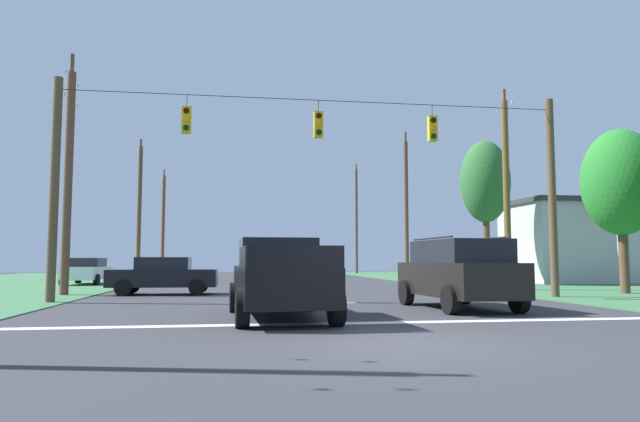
# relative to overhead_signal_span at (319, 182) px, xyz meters

# --- Properties ---
(ground_plane) EXTENTS (120.00, 120.00, 0.00)m
(ground_plane) POSITION_rel_overhead_signal_span_xyz_m (-0.25, -10.70, -4.17)
(ground_plane) COLOR #333338
(stop_bar_stripe) EXTENTS (15.42, 0.45, 0.01)m
(stop_bar_stripe) POSITION_rel_overhead_signal_span_xyz_m (-0.25, -7.44, -4.17)
(stop_bar_stripe) COLOR white
(stop_bar_stripe) RESTS_ON ground
(lane_dash_0) EXTENTS (2.50, 0.15, 0.01)m
(lane_dash_0) POSITION_rel_overhead_signal_span_xyz_m (-0.25, -1.44, -4.17)
(lane_dash_0) COLOR white
(lane_dash_0) RESTS_ON ground
(lane_dash_1) EXTENTS (2.50, 0.15, 0.01)m
(lane_dash_1) POSITION_rel_overhead_signal_span_xyz_m (-0.25, 5.63, -4.17)
(lane_dash_1) COLOR white
(lane_dash_1) RESTS_ON ground
(lane_dash_2) EXTENTS (2.50, 0.15, 0.01)m
(lane_dash_2) POSITION_rel_overhead_signal_span_xyz_m (-0.25, 14.36, -4.17)
(lane_dash_2) COLOR white
(lane_dash_2) RESTS_ON ground
(lane_dash_3) EXTENTS (2.50, 0.15, 0.01)m
(lane_dash_3) POSITION_rel_overhead_signal_span_xyz_m (-0.25, 20.16, -4.17)
(lane_dash_3) COLOR white
(lane_dash_3) RESTS_ON ground
(overhead_signal_span) EXTENTS (18.21, 0.31, 7.58)m
(overhead_signal_span) POSITION_rel_overhead_signal_span_xyz_m (0.00, 0.00, 0.00)
(overhead_signal_span) COLOR brown
(overhead_signal_span) RESTS_ON ground
(pickup_truck) EXTENTS (2.43, 5.47, 1.95)m
(pickup_truck) POSITION_rel_overhead_signal_span_xyz_m (-1.89, -6.05, -3.21)
(pickup_truck) COLOR black
(pickup_truck) RESTS_ON ground
(suv_black) EXTENTS (2.44, 4.90, 2.05)m
(suv_black) POSITION_rel_overhead_signal_span_xyz_m (3.45, -4.20, -3.11)
(suv_black) COLOR black
(suv_black) RESTS_ON ground
(distant_car_crossing_white) EXTENTS (2.17, 4.37, 1.52)m
(distant_car_crossing_white) POSITION_rel_overhead_signal_span_xyz_m (-11.17, 14.41, -3.38)
(distant_car_crossing_white) COLOR silver
(distant_car_crossing_white) RESTS_ON ground
(distant_car_oncoming) EXTENTS (4.35, 2.11, 1.52)m
(distant_car_oncoming) POSITION_rel_overhead_signal_span_xyz_m (-5.79, 4.19, -3.38)
(distant_car_oncoming) COLOR black
(distant_car_oncoming) RESTS_ON ground
(distant_car_far_parked) EXTENTS (2.14, 4.36, 1.52)m
(distant_car_far_parked) POSITION_rel_overhead_signal_span_xyz_m (-0.73, 13.52, -3.38)
(distant_car_far_parked) COLOR silver
(distant_car_far_parked) RESTS_ON ground
(utility_pole_mid_right) EXTENTS (0.31, 1.64, 9.59)m
(utility_pole_mid_right) POSITION_rel_overhead_signal_span_xyz_m (9.79, 5.26, 0.47)
(utility_pole_mid_right) COLOR brown
(utility_pole_mid_right) RESTS_ON ground
(utility_pole_far_right) EXTENTS (0.31, 1.94, 11.05)m
(utility_pole_far_right) POSITION_rel_overhead_signal_span_xyz_m (9.80, 21.15, 1.26)
(utility_pole_far_right) COLOR brown
(utility_pole_far_right) RESTS_ON ground
(utility_pole_near_left) EXTENTS (0.27, 1.66, 11.43)m
(utility_pole_near_left) POSITION_rel_overhead_signal_span_xyz_m (9.80, 38.58, 1.43)
(utility_pole_near_left) COLOR brown
(utility_pole_near_left) RESTS_ON ground
(utility_pole_far_left) EXTENTS (0.34, 1.95, 9.84)m
(utility_pole_far_left) POSITION_rel_overhead_signal_span_xyz_m (-9.61, 4.10, 0.60)
(utility_pole_far_left) COLOR brown
(utility_pole_far_left) RESTS_ON ground
(utility_pole_distant_right) EXTENTS (0.29, 1.58, 10.01)m
(utility_pole_distant_right) POSITION_rel_overhead_signal_span_xyz_m (-9.55, 21.85, 0.71)
(utility_pole_distant_right) COLOR brown
(utility_pole_distant_right) RESTS_ON ground
(utility_pole_distant_left) EXTENTS (0.34, 1.67, 10.33)m
(utility_pole_distant_left) POSITION_rel_overhead_signal_span_xyz_m (-9.76, 38.10, 0.90)
(utility_pole_distant_left) COLOR brown
(utility_pole_distant_left) RESTS_ON ground
(tree_roadside_far_right) EXTENTS (2.80, 2.80, 8.23)m
(tree_roadside_far_right) POSITION_rel_overhead_signal_span_xyz_m (11.22, 10.63, 1.64)
(tree_roadside_far_right) COLOR brown
(tree_roadside_far_right) RESTS_ON ground
(tree_roadside_left) EXTENTS (3.16, 3.16, 6.93)m
(tree_roadside_left) POSITION_rel_overhead_signal_span_xyz_m (13.10, 1.66, 0.48)
(tree_roadside_left) COLOR brown
(tree_roadside_left) RESTS_ON ground
(roadside_store) EXTENTS (8.34, 6.82, 5.58)m
(roadside_store) POSITION_rel_overhead_signal_span_xyz_m (18.47, 13.10, -1.60)
(roadside_store) COLOR #B2B2B7
(roadside_store) RESTS_ON ground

